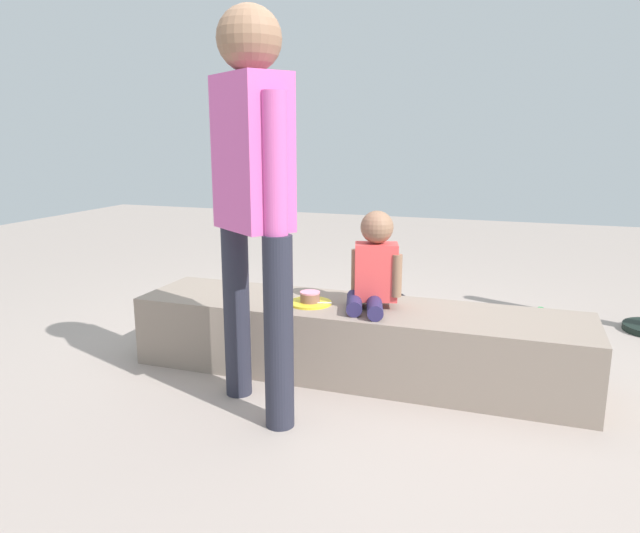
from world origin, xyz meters
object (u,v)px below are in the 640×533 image
object	(u,v)px
gift_bag	(371,283)
party_cup_red	(436,335)
water_bottle_near_gift	(539,325)
handbag_black_leather	(395,328)
adult_standing	(253,179)
child_seated	(374,266)
cake_plate	(310,300)
cake_box_white	(423,320)

from	to	relation	value
gift_bag	party_cup_red	world-z (taller)	gift_bag
water_bottle_near_gift	handbag_black_leather	xyz separation A→B (m)	(-0.79, -0.41, 0.03)
gift_bag	adult_standing	bearing A→B (deg)	-92.44
gift_bag	party_cup_red	xyz separation A→B (m)	(0.56, -0.65, -0.11)
child_seated	gift_bag	world-z (taller)	child_seated
child_seated	cake_plate	bearing A→B (deg)	-172.47
party_cup_red	child_seated	bearing A→B (deg)	-112.23
handbag_black_leather	cake_box_white	bearing A→B (deg)	76.84
child_seated	cake_plate	distance (m)	0.38
child_seated	adult_standing	distance (m)	0.80
adult_standing	water_bottle_near_gift	size ratio (longest dim) A/B	8.26
gift_bag	cake_box_white	distance (m)	0.62
child_seated	party_cup_red	distance (m)	0.83
child_seated	party_cup_red	size ratio (longest dim) A/B	4.87
child_seated	cake_plate	xyz separation A→B (m)	(-0.32, -0.04, -0.19)
adult_standing	cake_plate	xyz separation A→B (m)	(0.08, 0.48, -0.64)
water_bottle_near_gift	cake_box_white	distance (m)	0.69
cake_plate	gift_bag	world-z (taller)	cake_plate
gift_bag	cake_box_white	size ratio (longest dim) A/B	1.12
child_seated	cake_box_white	bearing A→B (deg)	81.39
water_bottle_near_gift	cake_box_white	bearing A→B (deg)	-179.83
child_seated	cake_plate	size ratio (longest dim) A/B	2.16
cake_plate	water_bottle_near_gift	distance (m)	1.47
water_bottle_near_gift	handbag_black_leather	world-z (taller)	handbag_black_leather
cake_plate	cake_box_white	xyz separation A→B (m)	(0.45, 0.88, -0.33)
party_cup_red	handbag_black_leather	world-z (taller)	handbag_black_leather
child_seated	cake_box_white	distance (m)	0.99
adult_standing	child_seated	bearing A→B (deg)	52.81
adult_standing	gift_bag	world-z (taller)	adult_standing
water_bottle_near_gift	cake_box_white	xyz separation A→B (m)	(-0.69, -0.00, -0.04)
gift_bag	cake_box_white	world-z (taller)	gift_bag
cake_plate	water_bottle_near_gift	world-z (taller)	cake_plate
cake_box_white	handbag_black_leather	distance (m)	0.43
water_bottle_near_gift	party_cup_red	world-z (taller)	water_bottle_near_gift
adult_standing	gift_bag	bearing A→B (deg)	87.56
cake_plate	adult_standing	bearing A→B (deg)	-98.95
adult_standing	party_cup_red	bearing A→B (deg)	60.23
handbag_black_leather	child_seated	bearing A→B (deg)	-94.07
gift_bag	handbag_black_leather	xyz separation A→B (m)	(0.35, -0.83, -0.04)
cake_plate	cake_box_white	size ratio (longest dim) A/B	0.70
cake_box_white	cake_plate	bearing A→B (deg)	-117.06
child_seated	gift_bag	xyz separation A→B (m)	(-0.32, 1.25, -0.41)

